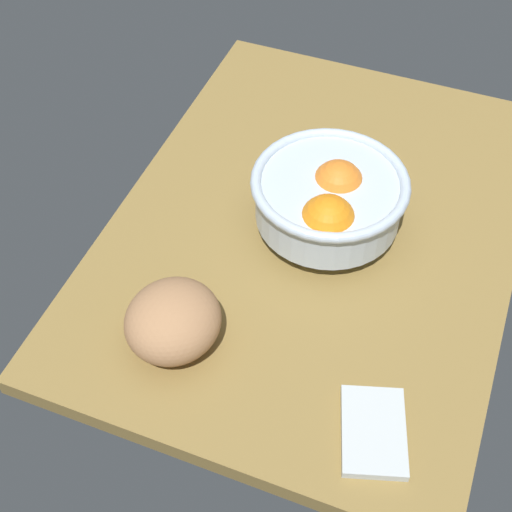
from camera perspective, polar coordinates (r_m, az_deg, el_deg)
The scene contains 4 objects.
ground_plane at distance 116.27cm, azimuth 4.62°, elevation 1.97°, with size 83.56×60.54×3.00cm, color olive.
fruit_bowl at distance 110.02cm, azimuth 5.73°, elevation 4.53°, with size 23.32×23.32×11.88cm.
bread_loaf at distance 98.45cm, azimuth -6.40°, elevation -4.97°, with size 13.42×12.65×8.70cm, color #B07E54.
napkin_folded at distance 94.82cm, azimuth 9.03°, elevation -13.20°, with size 11.94×7.89×1.29cm, color silver.
Camera 1 is at (-76.24, -19.52, 84.09)cm, focal length 51.98 mm.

